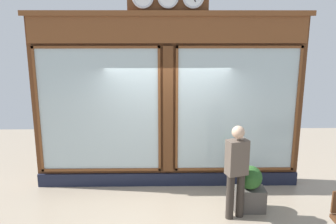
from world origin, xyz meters
TOP-DOWN VIEW (x-y plane):
  - shop_facade at (0.00, -0.13)m, footprint 5.57×0.42m
  - pedestrian at (-1.16, 1.33)m, footprint 0.41×0.32m
  - planter_box at (-1.47, 1.08)m, footprint 0.56×0.36m
  - planter_shrub at (-1.47, 1.08)m, footprint 0.43×0.43m

SIDE VIEW (x-z plane):
  - planter_box at x=-1.47m, z-range 0.00..0.43m
  - planter_shrub at x=-1.47m, z-range 0.43..0.86m
  - pedestrian at x=-1.16m, z-range 0.09..1.78m
  - shop_facade at x=0.00m, z-range -0.25..3.87m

